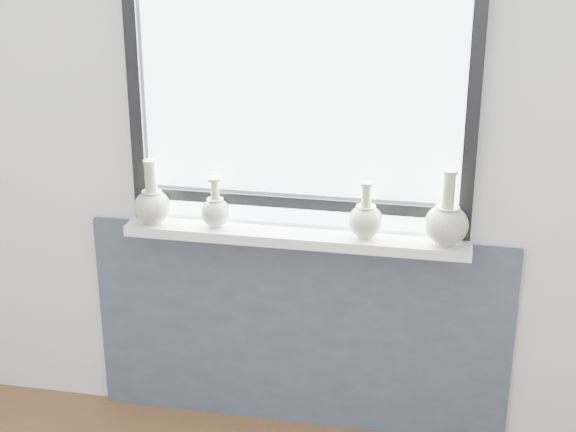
% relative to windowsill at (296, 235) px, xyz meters
% --- Properties ---
extents(back_wall, '(3.60, 0.02, 2.60)m').
position_rel_windowsill_xyz_m(back_wall, '(0.00, 0.10, 0.42)').
color(back_wall, silver).
rests_on(back_wall, ground).
extents(apron_panel, '(1.70, 0.03, 0.86)m').
position_rel_windowsill_xyz_m(apron_panel, '(0.00, 0.07, -0.45)').
color(apron_panel, '#414A5D').
rests_on(apron_panel, ground).
extents(windowsill, '(1.32, 0.18, 0.04)m').
position_rel_windowsill_xyz_m(windowsill, '(0.00, 0.00, 0.00)').
color(windowsill, white).
rests_on(windowsill, apron_panel).
extents(window, '(1.30, 0.06, 1.05)m').
position_rel_windowsill_xyz_m(window, '(0.00, 0.06, 0.56)').
color(window, black).
rests_on(window, windowsill).
extents(vase_a, '(0.14, 0.14, 0.26)m').
position_rel_windowsill_xyz_m(vase_a, '(-0.56, -0.03, 0.10)').
color(vase_a, '#A9B492').
rests_on(vase_a, windowsill).
extents(vase_b, '(0.12, 0.12, 0.20)m').
position_rel_windowsill_xyz_m(vase_b, '(-0.31, -0.01, 0.08)').
color(vase_b, '#A9B492').
rests_on(vase_b, windowsill).
extents(vase_c, '(0.13, 0.13, 0.22)m').
position_rel_windowsill_xyz_m(vase_c, '(0.26, -0.01, 0.09)').
color(vase_c, '#A9B492').
rests_on(vase_c, windowsill).
extents(vase_d, '(0.16, 0.16, 0.28)m').
position_rel_windowsill_xyz_m(vase_d, '(0.56, -0.02, 0.11)').
color(vase_d, '#A9B492').
rests_on(vase_d, windowsill).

